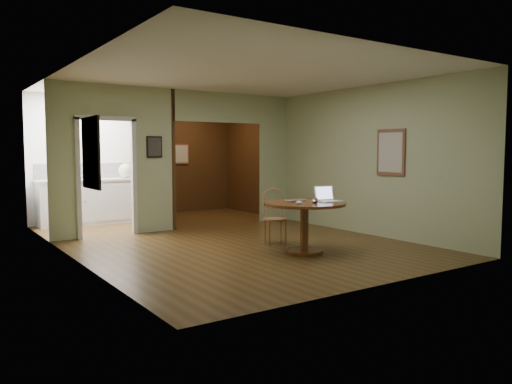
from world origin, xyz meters
TOP-DOWN VIEW (x-y plane):
  - floor at (0.00, 0.00)m, footprint 5.00×5.00m
  - room_shell at (-0.47, 3.10)m, footprint 5.20×7.50m
  - dining_table at (0.46, -0.62)m, footprint 1.22×1.22m
  - chair at (0.54, 0.25)m, footprint 0.49×0.49m
  - open_laptop at (0.82, -0.72)m, footprint 0.36×0.32m
  - closed_laptop at (0.42, -0.51)m, footprint 0.34×0.22m
  - mouse at (0.22, -0.79)m, footprint 0.13×0.08m
  - wine_glass at (0.48, -0.84)m, footprint 0.09×0.09m
  - pen at (0.48, -0.84)m, footprint 0.14×0.06m
  - kitchen_cabinet at (-1.35, 4.20)m, footprint 2.06×0.60m
  - grocery_bag at (-0.55, 4.20)m, footprint 0.34×0.30m

SIDE VIEW (x-z plane):
  - floor at x=0.00m, z-range 0.00..0.00m
  - kitchen_cabinet at x=-1.35m, z-range 0.00..0.94m
  - chair at x=0.54m, z-range 0.05..0.96m
  - dining_table at x=0.46m, z-range 0.18..0.95m
  - pen at x=0.48m, z-range 0.76..0.77m
  - closed_laptop at x=0.42m, z-range 0.76..0.79m
  - mouse at x=0.22m, z-range 0.76..0.81m
  - wine_glass at x=0.48m, z-range 0.76..0.86m
  - open_laptop at x=0.82m, z-range 0.71..0.94m
  - grocery_bag at x=-0.55m, z-range 0.94..1.26m
  - room_shell at x=-0.47m, z-range -1.21..3.79m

